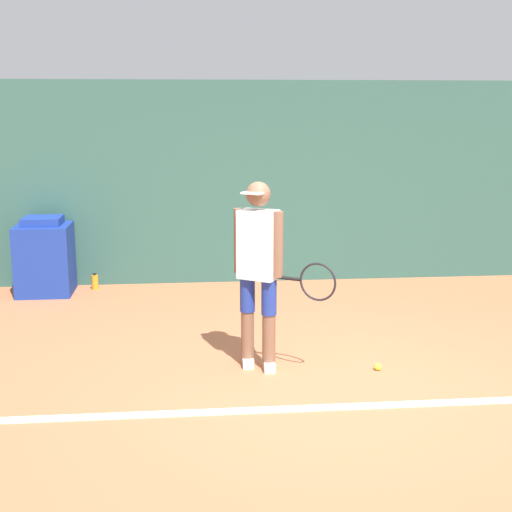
{
  "coord_description": "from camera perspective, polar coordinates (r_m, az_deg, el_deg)",
  "views": [
    {
      "loc": [
        -1.14,
        -5.64,
        2.36
      ],
      "look_at": [
        -0.53,
        0.74,
        1.01
      ],
      "focal_mm": 50.0,
      "sensor_mm": 36.0,
      "label": 1
    }
  ],
  "objects": [
    {
      "name": "ground_plane",
      "position": [
        6.22,
        5.58,
        -10.43
      ],
      "size": [
        24.0,
        24.0,
        0.0
      ],
      "primitive_type": "plane",
      "color": "#B76642"
    },
    {
      "name": "back_wall",
      "position": [
        9.63,
        1.34,
        5.88
      ],
      "size": [
        24.0,
        0.1,
        2.69
      ],
      "color": "#2D564C",
      "rests_on": "ground_plane"
    },
    {
      "name": "court_baseline",
      "position": [
        5.84,
        6.38,
        -11.93
      ],
      "size": [
        21.6,
        0.1,
        0.01
      ],
      "color": "white",
      "rests_on": "ground_plane"
    },
    {
      "name": "tennis_player",
      "position": [
        6.37,
        0.29,
        -0.83
      ],
      "size": [
        0.84,
        0.6,
        1.71
      ],
      "rotation": [
        0.0,
        0.0,
        -0.58
      ],
      "color": "brown",
      "rests_on": "ground_plane"
    },
    {
      "name": "tennis_ball",
      "position": [
        6.65,
        9.73,
        -8.73
      ],
      "size": [
        0.07,
        0.07,
        0.07
      ],
      "color": "#D1E533",
      "rests_on": "ground_plane"
    },
    {
      "name": "covered_chair",
      "position": [
        9.45,
        -16.54,
        -0.1
      ],
      "size": [
        0.68,
        0.65,
        0.99
      ],
      "color": "navy",
      "rests_on": "ground_plane"
    },
    {
      "name": "water_bottle",
      "position": [
        9.57,
        -12.76,
        -2.03
      ],
      "size": [
        0.09,
        0.09,
        0.22
      ],
      "color": "orange",
      "rests_on": "ground_plane"
    }
  ]
}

